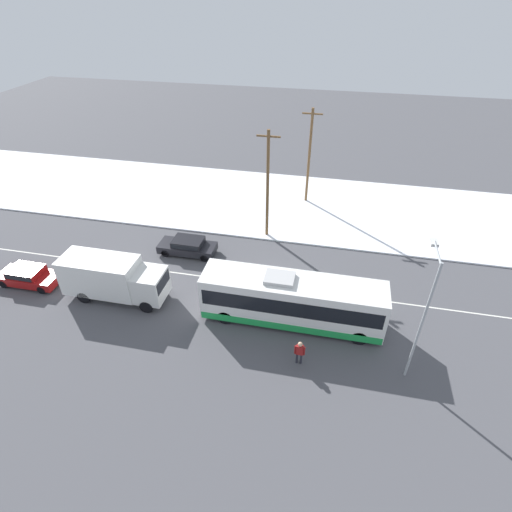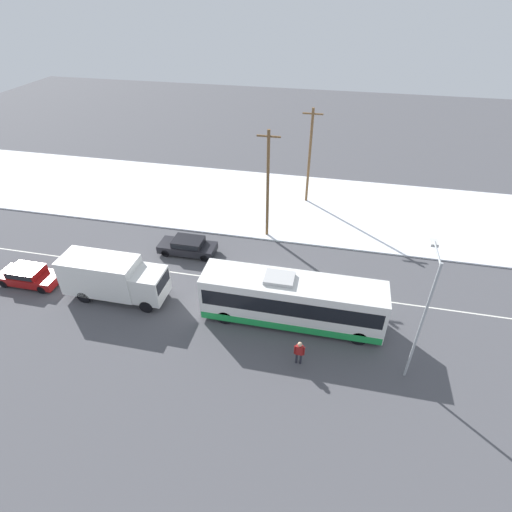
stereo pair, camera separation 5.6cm
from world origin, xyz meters
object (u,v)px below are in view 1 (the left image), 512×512
city_bus (292,300)px  utility_pole_roadside (268,185)px  box_truck (112,277)px  pedestrian_at_stop (300,351)px  streetlamp (425,305)px  utility_pole_snowlot (309,156)px  sedan_car (188,246)px  parked_car_near_truck (28,275)px

city_bus → utility_pole_roadside: utility_pole_roadside is taller
box_truck → pedestrian_at_stop: box_truck is taller
streetlamp → pedestrian_at_stop: bearing=-171.8°
pedestrian_at_stop → utility_pole_snowlot: bearing=95.1°
pedestrian_at_stop → streetlamp: 7.09m
pedestrian_at_stop → utility_pole_roadside: bearing=108.5°
sedan_car → pedestrian_at_stop: pedestrian_at_stop is taller
parked_car_near_truck → city_bus: bearing=0.7°
streetlamp → city_bus: bearing=159.7°
parked_car_near_truck → streetlamp: streetlamp is taller
sedan_car → streetlamp: streetlamp is taller
parked_car_near_truck → pedestrian_at_stop: bearing=-9.0°
parked_car_near_truck → pedestrian_at_stop: size_ratio=2.56×
utility_pole_snowlot → streetlamp: bearing=-68.1°
utility_pole_snowlot → city_bus: bearing=-87.0°
streetlamp → utility_pole_roadside: bearing=130.0°
pedestrian_at_stop → parked_car_near_truck: bearing=171.0°
pedestrian_at_stop → utility_pole_roadside: 14.29m
sedan_car → utility_pole_snowlot: size_ratio=0.51×
city_bus → streetlamp: 7.97m
box_truck → sedan_car: bearing=62.8°
city_bus → streetlamp: streetlamp is taller
box_truck → utility_pole_roadside: utility_pole_roadside is taller
box_truck → pedestrian_at_stop: 13.47m
pedestrian_at_stop → sedan_car: bearing=137.5°
utility_pole_roadside → utility_pole_snowlot: bearing=69.7°
pedestrian_at_stop → streetlamp: bearing=8.2°
streetlamp → utility_pole_roadside: 15.99m
parked_car_near_truck → streetlamp: (25.75, -2.30, 4.12)m
sedan_car → parked_car_near_truck: size_ratio=1.04×
box_truck → streetlamp: streetlamp is taller
city_bus → utility_pole_snowlot: bearing=93.0°
city_bus → pedestrian_at_stop: (0.93, -3.39, -0.63)m
sedan_car → streetlamp: size_ratio=0.58×
sedan_car → parked_car_near_truck: bearing=31.4°
city_bus → pedestrian_at_stop: city_bus is taller
utility_pole_roadside → pedestrian_at_stop: bearing=-71.5°
streetlamp → utility_pole_snowlot: size_ratio=0.87×
city_bus → utility_pole_roadside: bearing=109.5°
city_bus → box_truck: 12.15m
sedan_car → utility_pole_roadside: utility_pole_roadside is taller
city_bus → utility_pole_roadside: 10.74m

